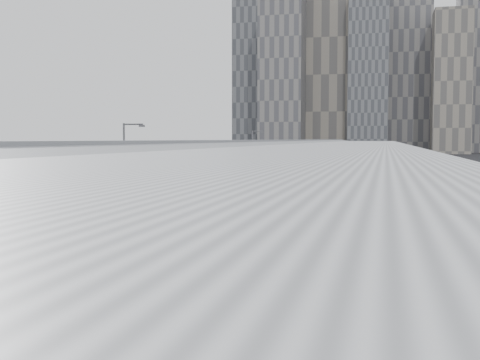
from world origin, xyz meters
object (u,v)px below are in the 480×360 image
(bus_6, at_px, (294,175))
(bus_3, at_px, (228,196))
(bus_5, at_px, (279,180))
(suv, at_px, (295,167))
(street_lamp_far, at_px, (254,152))
(bus_4, at_px, (257,186))
(bus_2, at_px, (185,213))
(shipping_container, at_px, (271,167))
(street_lamp_near, at_px, (126,165))
(bus_1, at_px, (105,245))

(bus_6, bearing_deg, bus_3, -88.34)
(bus_5, distance_m, suv, 54.37)
(street_lamp_far, bearing_deg, suv, 88.06)
(bus_4, xyz_separation_m, suv, (-5.12, 66.01, -0.67))
(bus_2, bearing_deg, shipping_container, 92.44)
(bus_4, xyz_separation_m, bus_6, (0.76, 25.64, -0.02))
(bus_3, distance_m, shipping_container, 63.75)
(bus_2, height_order, street_lamp_near, street_lamp_near)
(bus_4, bearing_deg, shipping_container, 98.22)
(bus_5, xyz_separation_m, street_lamp_near, (-7.63, -34.36, 3.49))
(bus_2, bearing_deg, bus_5, 85.96)
(bus_1, height_order, street_lamp_far, street_lamp_far)
(bus_1, distance_m, street_lamp_far, 69.38)
(bus_6, distance_m, street_lamp_far, 8.18)
(bus_1, xyz_separation_m, bus_3, (-0.44, 27.98, 0.12))
(bus_2, xyz_separation_m, bus_5, (0.50, 39.32, -0.01))
(street_lamp_far, bearing_deg, bus_5, -65.44)
(bus_2, distance_m, bus_5, 39.32)
(bus_4, xyz_separation_m, shipping_container, (-7.69, 49.58, -0.02))
(bus_5, xyz_separation_m, bus_6, (0.19, 13.70, -0.05))
(bus_3, distance_m, street_lamp_near, 11.65)
(bus_4, distance_m, bus_5, 11.96)
(bus_3, xyz_separation_m, suv, (-5.00, 79.73, -0.78))
(bus_3, bearing_deg, shipping_container, 95.40)
(bus_4, distance_m, bus_6, 25.65)
(bus_6, height_order, suv, bus_6)
(bus_2, bearing_deg, bus_6, 85.94)
(street_lamp_far, distance_m, shipping_container, 22.64)
(suv, bearing_deg, street_lamp_near, -108.99)
(shipping_container, bearing_deg, bus_4, -96.17)
(bus_4, relative_size, bus_5, 0.98)
(street_lamp_far, bearing_deg, bus_6, -12.70)
(street_lamp_far, bearing_deg, bus_3, -81.23)
(street_lamp_near, xyz_separation_m, shipping_container, (-0.62, 72.00, -3.53))
(bus_2, bearing_deg, bus_3, 87.44)
(bus_3, bearing_deg, bus_6, 87.31)
(shipping_container, xyz_separation_m, suv, (2.57, 16.43, -0.65))
(bus_4, bearing_deg, bus_2, -90.47)
(bus_4, relative_size, street_lamp_far, 1.41)
(bus_5, distance_m, shipping_container, 38.53)
(bus_1, distance_m, bus_3, 27.99)
(suv, bearing_deg, street_lamp_far, -109.67)
(bus_5, relative_size, street_lamp_near, 1.44)
(bus_3, height_order, bus_5, bus_3)
(bus_6, height_order, shipping_container, bus_6)
(bus_6, distance_m, street_lamp_near, 48.82)
(bus_3, height_order, suv, bus_3)
(bus_1, distance_m, street_lamp_near, 20.95)
(bus_1, bearing_deg, bus_4, 88.61)
(bus_1, distance_m, bus_6, 67.34)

